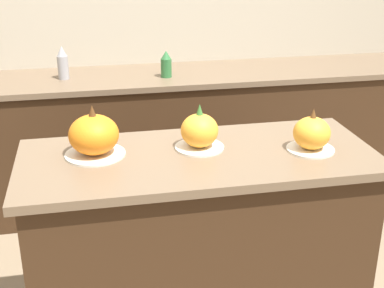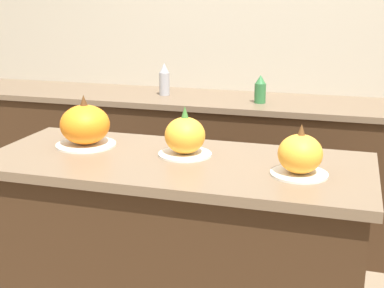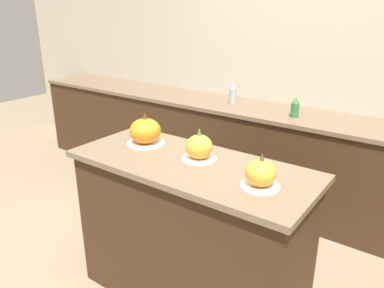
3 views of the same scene
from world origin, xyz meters
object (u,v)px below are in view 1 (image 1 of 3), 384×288
Objects in this scene: pumpkin_cake_left at (94,136)px; pumpkin_cake_center at (200,132)px; bottle_tall at (63,63)px; pumpkin_cake_right at (312,134)px; bottle_short at (166,64)px.

pumpkin_cake_center is at bearing -1.55° from pumpkin_cake_left.
pumpkin_cake_right is at bearing -55.73° from bottle_tall.
bottle_short is (0.48, 1.27, -0.04)m from pumpkin_cake_left.
pumpkin_cake_left reaches higher than pumpkin_cake_center.
pumpkin_cake_right is (0.43, -0.11, -0.00)m from pumpkin_cake_center.
pumpkin_cake_center is 0.45m from pumpkin_cake_right.
pumpkin_cake_left reaches higher than pumpkin_cake_right.
pumpkin_cake_left is 0.86m from pumpkin_cake_right.
pumpkin_cake_left is 1.23× the size of pumpkin_cake_right.
bottle_short is at bearing 104.94° from pumpkin_cake_right.
pumpkin_cake_right is at bearing -8.05° from pumpkin_cake_left.
pumpkin_cake_center reaches higher than bottle_short.
bottle_tall is at bearing 112.63° from pumpkin_cake_center.
pumpkin_cake_center is 1.20× the size of bottle_short.
pumpkin_cake_left reaches higher than bottle_tall.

